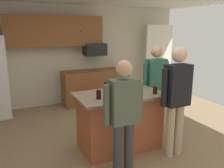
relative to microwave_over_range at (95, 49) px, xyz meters
name	(u,v)px	position (x,y,z in m)	size (l,w,h in m)	color
floor	(115,145)	(-0.60, -2.50, -1.45)	(7.04, 7.04, 0.00)	#937A5B
back_wall	(70,55)	(-0.60, 0.30, -0.15)	(6.40, 0.10, 2.60)	beige
french_door_window_panel	(158,59)	(2.00, -0.10, -0.35)	(0.90, 0.06, 2.00)	white
cabinet_run_upper	(55,31)	(-1.00, 0.10, 0.48)	(2.40, 0.38, 0.75)	brown
cabinet_run_lower	(96,86)	(0.00, -0.02, -1.00)	(1.80, 0.63, 0.90)	brown
microwave_over_range	(95,49)	(0.00, 0.00, 0.00)	(0.56, 0.40, 0.32)	black
kitchen_island	(119,120)	(-0.55, -2.57, -0.97)	(1.43, 0.86, 0.95)	#AD5638
person_guest_left	(177,95)	(0.12, -3.18, -0.44)	(0.57, 0.23, 1.74)	tan
person_guest_by_door	(124,112)	(-0.87, -3.31, -0.52)	(0.57, 0.22, 1.61)	#383842
person_elder_center	(155,83)	(0.40, -2.22, -0.48)	(0.57, 0.22, 1.68)	#232D4C
tumbler_amber	(155,90)	(-0.02, -2.81, -0.44)	(0.07, 0.07, 0.12)	black
mug_ceramic_white	(122,95)	(-0.61, -2.79, -0.45)	(0.12, 0.08, 0.11)	#4C6B99
glass_pilsner	(99,95)	(-0.97, -2.69, -0.43)	(0.07, 0.07, 0.14)	black
glass_stout_tall	(106,87)	(-0.71, -2.36, -0.42)	(0.06, 0.06, 0.17)	black
mug_blue_stoneware	(131,85)	(-0.17, -2.29, -0.45)	(0.13, 0.08, 0.09)	#4C6B99
serving_tray	(127,92)	(-0.41, -2.57, -0.48)	(0.44, 0.30, 0.04)	#B7B7BC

